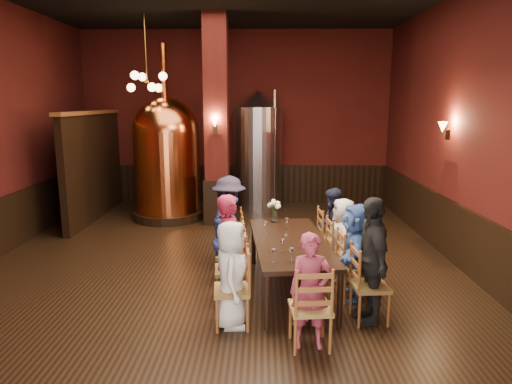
{
  "coord_description": "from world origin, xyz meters",
  "views": [
    {
      "loc": [
        0.7,
        -7.16,
        2.67
      ],
      "look_at": [
        0.59,
        0.2,
        1.22
      ],
      "focal_mm": 32.0,
      "sensor_mm": 36.0,
      "label": 1
    }
  ],
  "objects_px": {
    "person_1": "(230,249)",
    "person_0": "(232,274)",
    "dining_table": "(290,244)",
    "copper_kettle": "(167,157)",
    "rose_vase": "(275,207)",
    "person_2": "(230,239)",
    "steel_vessel": "(258,150)"
  },
  "relations": [
    {
      "from": "person_2",
      "to": "copper_kettle",
      "type": "distance_m",
      "value": 4.32
    },
    {
      "from": "copper_kettle",
      "to": "rose_vase",
      "type": "bearing_deg",
      "value": -52.95
    },
    {
      "from": "person_0",
      "to": "person_1",
      "type": "relative_size",
      "value": 0.88
    },
    {
      "from": "dining_table",
      "to": "steel_vessel",
      "type": "bearing_deg",
      "value": 90.58
    },
    {
      "from": "dining_table",
      "to": "person_2",
      "type": "height_order",
      "value": "person_2"
    },
    {
      "from": "person_0",
      "to": "person_1",
      "type": "distance_m",
      "value": 0.68
    },
    {
      "from": "person_1",
      "to": "steel_vessel",
      "type": "height_order",
      "value": "steel_vessel"
    },
    {
      "from": "steel_vessel",
      "to": "dining_table",
      "type": "bearing_deg",
      "value": -84.41
    },
    {
      "from": "person_0",
      "to": "person_2",
      "type": "height_order",
      "value": "person_2"
    },
    {
      "from": "copper_kettle",
      "to": "person_2",
      "type": "bearing_deg",
      "value": -66.31
    },
    {
      "from": "person_0",
      "to": "rose_vase",
      "type": "bearing_deg",
      "value": -15.26
    },
    {
      "from": "person_0",
      "to": "person_2",
      "type": "bearing_deg",
      "value": 5.04
    },
    {
      "from": "dining_table",
      "to": "person_1",
      "type": "xyz_separation_m",
      "value": [
        -0.82,
        -0.4,
        0.06
      ]
    },
    {
      "from": "person_1",
      "to": "person_2",
      "type": "bearing_deg",
      "value": 1.49
    },
    {
      "from": "rose_vase",
      "to": "person_0",
      "type": "bearing_deg",
      "value": -105.29
    },
    {
      "from": "dining_table",
      "to": "steel_vessel",
      "type": "distance_m",
      "value": 5.33
    },
    {
      "from": "dining_table",
      "to": "steel_vessel",
      "type": "height_order",
      "value": "steel_vessel"
    },
    {
      "from": "person_0",
      "to": "copper_kettle",
      "type": "relative_size",
      "value": 0.33
    },
    {
      "from": "person_1",
      "to": "person_0",
      "type": "bearing_deg",
      "value": -178.51
    },
    {
      "from": "copper_kettle",
      "to": "rose_vase",
      "type": "xyz_separation_m",
      "value": [
        2.39,
        -3.16,
        -0.44
      ]
    },
    {
      "from": "person_1",
      "to": "rose_vase",
      "type": "distance_m",
      "value": 1.54
    },
    {
      "from": "copper_kettle",
      "to": "person_1",
      "type": "bearing_deg",
      "value": -68.79
    },
    {
      "from": "person_0",
      "to": "copper_kettle",
      "type": "xyz_separation_m",
      "value": [
        -1.82,
        5.22,
        0.78
      ]
    },
    {
      "from": "person_1",
      "to": "rose_vase",
      "type": "bearing_deg",
      "value": -27.59
    },
    {
      "from": "person_1",
      "to": "steel_vessel",
      "type": "distance_m",
      "value": 5.7
    },
    {
      "from": "person_0",
      "to": "person_1",
      "type": "xyz_separation_m",
      "value": [
        -0.06,
        0.67,
        0.09
      ]
    },
    {
      "from": "copper_kettle",
      "to": "steel_vessel",
      "type": "distance_m",
      "value": 2.34
    },
    {
      "from": "dining_table",
      "to": "copper_kettle",
      "type": "relative_size",
      "value": 0.63
    },
    {
      "from": "rose_vase",
      "to": "person_2",
      "type": "bearing_deg",
      "value": -132.83
    },
    {
      "from": "dining_table",
      "to": "person_0",
      "type": "relative_size",
      "value": 1.9
    },
    {
      "from": "dining_table",
      "to": "person_1",
      "type": "relative_size",
      "value": 1.66
    },
    {
      "from": "person_0",
      "to": "steel_vessel",
      "type": "xyz_separation_m",
      "value": [
        0.25,
        6.31,
        0.83
      ]
    }
  ]
}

